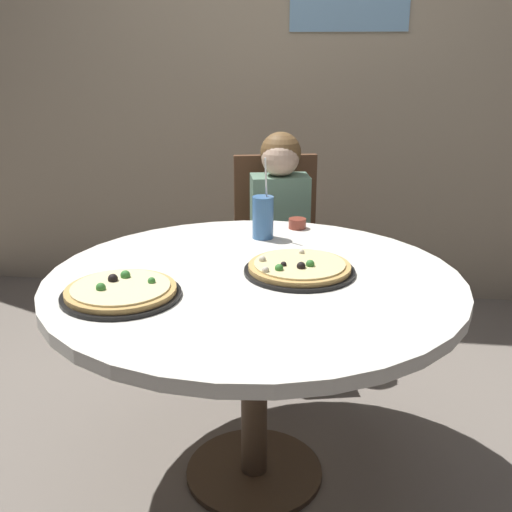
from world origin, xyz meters
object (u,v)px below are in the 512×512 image
at_px(chair_wooden, 277,244).
at_px(diner_child, 281,266).
at_px(sauce_bowl, 297,223).
at_px(dining_table, 254,301).
at_px(pizza_veggie, 121,291).
at_px(pizza_cheese, 299,268).
at_px(soda_cup, 263,217).

distance_m(chair_wooden, diner_child, 0.19).
relative_size(diner_child, sauce_bowl, 15.46).
xyz_separation_m(dining_table, diner_child, (0.02, 0.85, -0.18)).
distance_m(dining_table, sauce_bowl, 0.58).
distance_m(dining_table, chair_wooden, 1.03).
bearing_deg(pizza_veggie, sauce_bowl, 59.17).
xyz_separation_m(dining_table, pizza_cheese, (0.14, 0.05, 0.10)).
relative_size(diner_child, soda_cup, 3.52).
height_order(dining_table, chair_wooden, chair_wooden).
bearing_deg(chair_wooden, pizza_veggie, -105.34).
xyz_separation_m(chair_wooden, sauce_bowl, (0.12, -0.47, 0.24)).
xyz_separation_m(dining_table, chair_wooden, (-0.02, 1.02, -0.13)).
bearing_deg(diner_child, sauce_bowl, -73.37).
bearing_deg(dining_table, chair_wooden, 91.10).
distance_m(dining_table, diner_child, 0.86).
bearing_deg(pizza_veggie, soda_cup, 61.54).
distance_m(pizza_cheese, soda_cup, 0.40).
bearing_deg(sauce_bowl, chair_wooden, 104.66).
xyz_separation_m(chair_wooden, pizza_cheese, (0.16, -0.98, 0.24)).
bearing_deg(sauce_bowl, diner_child, 106.63).
bearing_deg(sauce_bowl, pizza_veggie, -120.83).
xyz_separation_m(pizza_veggie, pizza_cheese, (0.50, 0.26, -0.00)).
distance_m(chair_wooden, pizza_cheese, 1.02).
bearing_deg(diner_child, pizza_cheese, -81.23).
bearing_deg(diner_child, pizza_veggie, -109.51).
bearing_deg(pizza_veggie, diner_child, 70.49).
height_order(diner_child, soda_cup, diner_child).
bearing_deg(pizza_veggie, dining_table, 31.02).
xyz_separation_m(diner_child, pizza_cheese, (0.12, -0.80, 0.28)).
height_order(chair_wooden, sauce_bowl, chair_wooden).
relative_size(diner_child, pizza_veggie, 3.11).
xyz_separation_m(diner_child, soda_cup, (-0.04, -0.43, 0.35)).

